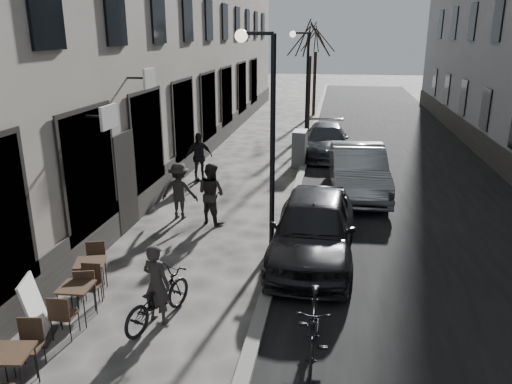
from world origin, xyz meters
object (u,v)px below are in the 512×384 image
(tree_far, at_px, (316,39))
(car_mid, at_px, (358,170))
(bistro_set_a, at_px, (12,368))
(pedestrian_mid, at_px, (179,191))
(car_far, at_px, (326,141))
(moped, at_px, (313,328))
(tree_near, at_px, (310,40))
(pedestrian_near, at_px, (211,193))
(bistro_set_b, at_px, (77,299))
(utility_cabinet, at_px, (300,148))
(bistro_set_c, at_px, (91,274))
(pedestrian_far, at_px, (199,157))
(car_near, at_px, (313,227))
(streetlamp_far, at_px, (304,76))
(bicycle, at_px, (158,298))
(sign_board, at_px, (37,314))
(streetlamp_near, at_px, (265,120))

(tree_far, distance_m, car_mid, 16.75)
(bistro_set_a, relative_size, pedestrian_mid, 0.91)
(car_far, bearing_deg, moped, -91.13)
(tree_near, height_order, car_far, tree_near)
(pedestrian_near, xyz_separation_m, moped, (3.08, -5.63, -0.29))
(pedestrian_mid, bearing_deg, bistro_set_b, 88.37)
(utility_cabinet, relative_size, moped, 0.75)
(bistro_set_c, height_order, pedestrian_near, pedestrian_near)
(tree_near, height_order, pedestrian_far, tree_near)
(pedestrian_near, bearing_deg, car_near, 173.71)
(car_near, bearing_deg, tree_near, 95.47)
(streetlamp_far, xyz_separation_m, moped, (1.37, -16.05, -2.60))
(bicycle, bearing_deg, bistro_set_b, 26.92)
(streetlamp_far, height_order, pedestrian_near, streetlamp_far)
(sign_board, xyz_separation_m, bicycle, (1.85, 0.83, 0.01))
(bicycle, relative_size, car_near, 0.38)
(tree_far, distance_m, bistro_set_c, 24.24)
(bistro_set_a, height_order, utility_cabinet, utility_cabinet)
(pedestrian_near, bearing_deg, bicycle, 120.19)
(streetlamp_near, height_order, utility_cabinet, streetlamp_near)
(moped, bearing_deg, bistro_set_b, 173.65)
(streetlamp_far, distance_m, car_near, 12.60)
(moped, bearing_deg, car_mid, 83.44)
(sign_board, bearing_deg, streetlamp_near, 36.89)
(bistro_set_c, bearing_deg, utility_cabinet, 55.34)
(pedestrian_near, relative_size, pedestrian_far, 0.98)
(bistro_set_c, xyz_separation_m, car_far, (4.27, 12.65, 0.23))
(bicycle, bearing_deg, tree_far, -74.60)
(utility_cabinet, bearing_deg, streetlamp_near, -89.00)
(streetlamp_far, height_order, bicycle, streetlamp_far)
(streetlamp_far, height_order, bistro_set_c, streetlamp_far)
(pedestrian_mid, bearing_deg, bicycle, 104.01)
(bistro_set_c, xyz_separation_m, moped, (4.47, -1.39, 0.13))
(tree_near, xyz_separation_m, utility_cabinet, (0.12, -6.85, -3.97))
(bistro_set_a, bearing_deg, streetlamp_near, 53.74)
(bistro_set_a, bearing_deg, utility_cabinet, 68.25)
(bistro_set_a, bearing_deg, car_near, 43.36)
(tree_far, relative_size, car_far, 1.27)
(streetlamp_near, relative_size, bistro_set_a, 3.51)
(car_near, bearing_deg, sign_board, -137.39)
(bistro_set_b, bearing_deg, bicycle, 4.57)
(tree_far, xyz_separation_m, pedestrian_near, (-1.78, -19.42, -3.82))
(tree_near, xyz_separation_m, bicycle, (-1.52, -18.41, -4.20))
(bistro_set_a, distance_m, utility_cabinet, 14.07)
(tree_far, height_order, pedestrian_mid, tree_far)
(tree_near, xyz_separation_m, bistro_set_b, (-2.96, -18.61, -4.24))
(streetlamp_near, xyz_separation_m, tree_near, (0.07, 15.00, 1.50))
(streetlamp_far, height_order, pedestrian_far, streetlamp_far)
(streetlamp_near, distance_m, bistro_set_b, 5.38)
(tree_far, relative_size, car_near, 1.24)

